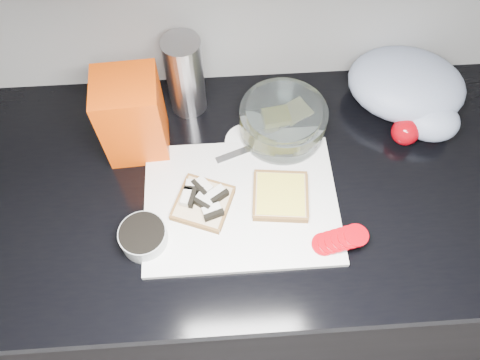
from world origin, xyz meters
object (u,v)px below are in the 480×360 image
bread_bag (132,117)px  steel_canister (185,76)px  glass_bowl (282,122)px  cutting_board (241,203)px

bread_bag → steel_canister: bread_bag is taller
glass_bowl → steel_canister: (-0.21, 0.10, 0.06)m
cutting_board → steel_canister: size_ratio=2.02×
glass_bowl → steel_canister: steel_canister is taller
cutting_board → steel_canister: steel_canister is taller
steel_canister → bread_bag: bearing=-136.4°
bread_bag → glass_bowl: bearing=-1.4°
steel_canister → glass_bowl: bearing=-24.5°
bread_bag → steel_canister: (0.11, 0.10, -0.00)m
glass_bowl → steel_canister: size_ratio=0.97×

